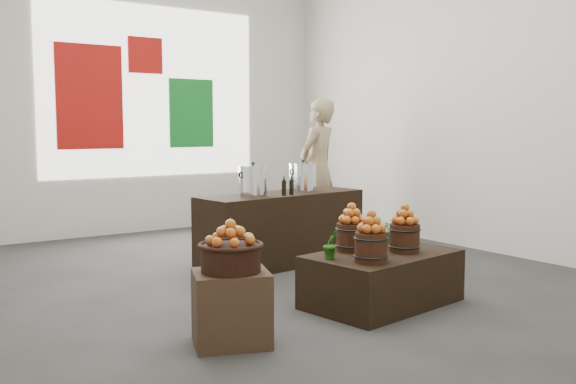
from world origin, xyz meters
TOP-DOWN VIEW (x-y plane):
  - ground at (0.00, 0.00)m, footprint 7.00×7.00m
  - back_wall at (0.00, 3.50)m, footprint 6.00×0.04m
  - back_opening at (0.30, 3.48)m, footprint 3.20×0.02m
  - deco_red_left at (-0.60, 3.47)m, footprint 0.90×0.04m
  - deco_green_right at (0.90, 3.47)m, footprint 0.70×0.04m
  - deco_red_upper at (0.20, 3.47)m, footprint 0.50×0.04m
  - crate at (-1.20, -1.43)m, footprint 0.63×0.57m
  - wicker_basket at (-1.20, -1.43)m, footprint 0.41×0.41m
  - apples_in_basket at (-1.20, -1.43)m, footprint 0.32×0.32m
  - display_table at (0.34, -1.27)m, footprint 1.38×0.96m
  - apple_bucket_front_left at (0.01, -1.50)m, footprint 0.26×0.26m
  - apples_in_bucket_front_left at (0.01, -1.50)m, footprint 0.19×0.19m
  - apple_bucket_front_right at (0.52, -1.35)m, footprint 0.26×0.26m
  - apples_in_bucket_front_right at (0.52, -1.35)m, footprint 0.19×0.19m
  - apple_bucket_rear at (0.18, -1.06)m, footprint 0.26×0.26m
  - apples_in_bucket_rear at (0.18, -1.06)m, footprint 0.19×0.19m
  - herb_garnish_right at (0.66, -1.05)m, footprint 0.30×0.28m
  - herb_garnish_left at (-0.16, -1.21)m, footprint 0.13×0.11m
  - counter at (0.53, 0.53)m, footprint 1.97×0.82m
  - stock_pot_left at (0.14, 0.49)m, footprint 0.30×0.30m
  - stock_pot_center at (0.83, 0.56)m, footprint 0.30×0.30m
  - oil_cruets at (0.55, 0.34)m, footprint 0.14×0.07m
  - shopper at (1.92, 1.72)m, footprint 0.80×0.68m

SIDE VIEW (x-z plane):
  - ground at x=0.00m, z-range 0.00..0.00m
  - display_table at x=0.34m, z-range 0.00..0.44m
  - crate at x=-1.20m, z-range 0.00..0.51m
  - counter at x=0.53m, z-range 0.00..0.78m
  - apple_bucket_front_left at x=0.01m, z-range 0.44..0.68m
  - apple_bucket_front_right at x=0.52m, z-range 0.44..0.68m
  - apple_bucket_rear at x=0.18m, z-range 0.44..0.68m
  - herb_garnish_left at x=-0.16m, z-range 0.44..0.69m
  - herb_garnish_right at x=0.66m, z-range 0.44..0.71m
  - wicker_basket at x=-1.20m, z-range 0.51..0.70m
  - apples_in_bucket_front_left at x=0.01m, z-range 0.68..0.85m
  - apples_in_bucket_front_right at x=0.52m, z-range 0.68..0.85m
  - apples_in_bucket_rear at x=0.18m, z-range 0.68..0.85m
  - apples_in_basket at x=-1.20m, z-range 0.70..0.87m
  - oil_cruets at x=0.55m, z-range 0.78..1.00m
  - stock_pot_left at x=0.14m, z-range 0.78..1.08m
  - stock_pot_center at x=0.83m, z-range 0.78..1.08m
  - shopper at x=1.92m, z-range 0.00..1.87m
  - deco_green_right at x=0.90m, z-range 1.20..2.20m
  - deco_red_left at x=-0.60m, z-range 1.20..2.60m
  - back_wall at x=0.00m, z-range 0.00..4.00m
  - back_opening at x=0.30m, z-range 0.80..3.20m
  - deco_red_upper at x=0.20m, z-range 2.25..2.75m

